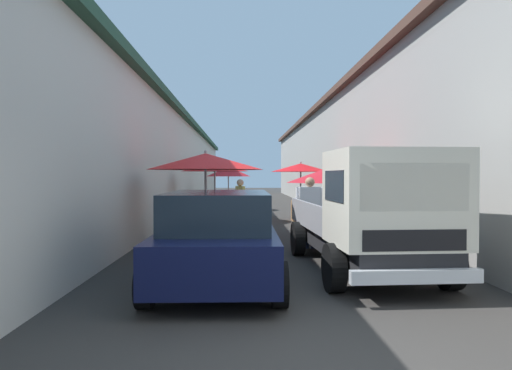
# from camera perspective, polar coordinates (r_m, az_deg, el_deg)

# --- Properties ---
(ground) EXTENTS (90.00, 90.00, 0.00)m
(ground) POSITION_cam_1_polar(r_m,az_deg,el_deg) (17.37, 0.45, -4.43)
(ground) COLOR #33302D
(building_left_whitewash) EXTENTS (49.80, 7.50, 4.40)m
(building_left_whitewash) POSITION_cam_1_polar(r_m,az_deg,el_deg) (20.43, -19.00, 2.55)
(building_left_whitewash) COLOR beige
(building_left_whitewash) RESTS_ON ground
(building_right_concrete) EXTENTS (49.80, 7.50, 5.27)m
(building_right_concrete) POSITION_cam_1_polar(r_m,az_deg,el_deg) (20.90, 18.94, 3.71)
(building_right_concrete) COLOR gray
(building_right_concrete) RESTS_ON ground
(fruit_stall_near_right) EXTENTS (2.17, 2.17, 2.22)m
(fruit_stall_near_right) POSITION_cam_1_polar(r_m,az_deg,el_deg) (22.25, -3.45, 1.18)
(fruit_stall_near_right) COLOR #9E9EA3
(fruit_stall_near_right) RESTS_ON ground
(fruit_stall_far_right) EXTENTS (2.76, 2.76, 2.31)m
(fruit_stall_far_right) POSITION_cam_1_polar(r_m,az_deg,el_deg) (10.84, -6.47, 1.53)
(fruit_stall_far_right) COLOR #9E9EA3
(fruit_stall_far_right) RESTS_ON ground
(fruit_stall_mid_lane) EXTENTS (2.76, 2.76, 2.08)m
(fruit_stall_mid_lane) POSITION_cam_1_polar(r_m,az_deg,el_deg) (12.62, 10.21, 0.80)
(fruit_stall_mid_lane) COLOR #9E9EA3
(fruit_stall_mid_lane) RESTS_ON ground
(fruit_stall_near_left) EXTENTS (2.50, 2.50, 2.24)m
(fruit_stall_near_left) POSITION_cam_1_polar(r_m,az_deg,el_deg) (16.72, -5.25, 1.42)
(fruit_stall_near_left) COLOR #9E9EA3
(fruit_stall_near_left) RESTS_ON ground
(fruit_stall_far_left) EXTENTS (2.23, 2.23, 2.23)m
(fruit_stall_far_left) POSITION_cam_1_polar(r_m,az_deg,el_deg) (16.99, 5.67, 1.06)
(fruit_stall_far_left) COLOR #9E9EA3
(fruit_stall_far_left) RESTS_ON ground
(hatchback_car) EXTENTS (3.92, 1.95, 1.45)m
(hatchback_car) POSITION_cam_1_polar(r_m,az_deg,el_deg) (7.15, -4.73, -6.58)
(hatchback_car) COLOR #0F1438
(hatchback_car) RESTS_ON ground
(delivery_truck) EXTENTS (4.99, 2.14, 2.08)m
(delivery_truck) POSITION_cam_1_polar(r_m,az_deg,el_deg) (7.60, 14.95, -3.86)
(delivery_truck) COLOR black
(delivery_truck) RESTS_ON ground
(vendor_by_crates) EXTENTS (0.62, 0.30, 1.59)m
(vendor_by_crates) POSITION_cam_1_polar(r_m,az_deg,el_deg) (13.99, -2.01, -2.03)
(vendor_by_crates) COLOR #665B4C
(vendor_by_crates) RESTS_ON ground
(vendor_in_shade) EXTENTS (0.23, 0.66, 1.67)m
(vendor_in_shade) POSITION_cam_1_polar(r_m,az_deg,el_deg) (10.64, 6.81, -2.78)
(vendor_in_shade) COLOR navy
(vendor_in_shade) RESTS_ON ground
(parked_scooter) EXTENTS (1.69, 0.47, 1.14)m
(parked_scooter) POSITION_cam_1_polar(r_m,az_deg,el_deg) (13.10, -6.91, -4.31)
(parked_scooter) COLOR black
(parked_scooter) RESTS_ON ground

